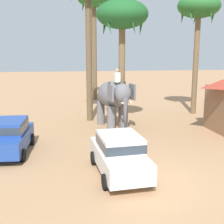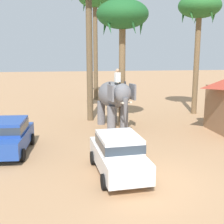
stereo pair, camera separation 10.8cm
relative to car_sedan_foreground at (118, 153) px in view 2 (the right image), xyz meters
The scene contains 7 objects.
ground_plane 1.63m from the car_sedan_foreground, 38.07° to the right, with size 120.00×120.00×0.00m, color tan.
car_sedan_foreground is the anchor object (origin of this frame).
car_parked_far_side 5.94m from the car_sedan_foreground, 145.88° to the left, with size 2.03×4.18×1.70m.
elephant_with_mahout 7.67m from the car_sedan_foreground, 83.34° to the left, with size 2.38×4.02×3.88m.
palm_tree_near_hut 9.70m from the car_sedan_foreground, 79.35° to the left, with size 3.20×3.20×8.06m.
palm_tree_left_of_road 15.28m from the car_sedan_foreground, 54.62° to the left, with size 3.20×3.20×9.12m.
palm_tree_far_back 20.87m from the car_sedan_foreground, 87.92° to the left, with size 3.20×3.20×10.78m.
Camera 2 is at (-2.91, -10.77, 5.07)m, focal length 48.70 mm.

